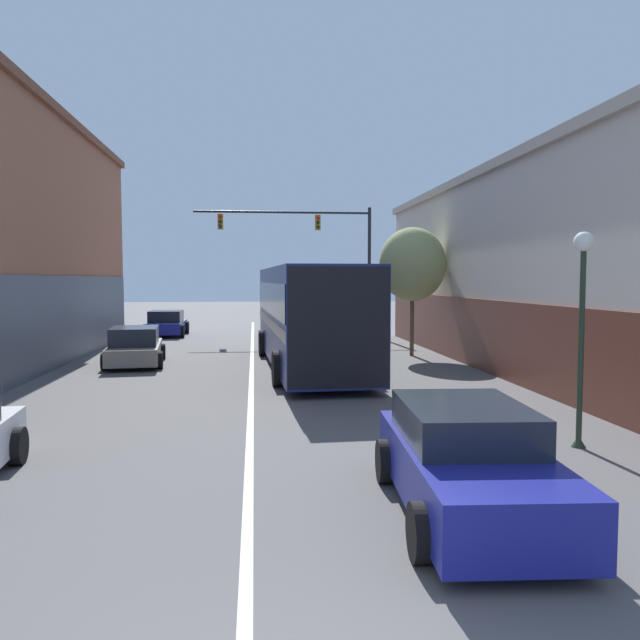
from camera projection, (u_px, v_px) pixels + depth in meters
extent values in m
cube|color=silver|center=(252.00, 372.00, 19.97)|extent=(0.14, 46.09, 0.01)
cube|color=#4C515B|center=(42.00, 325.00, 19.61)|extent=(0.24, 23.66, 3.09)
cube|color=beige|center=(611.00, 269.00, 20.24)|extent=(8.31, 25.96, 6.64)
cube|color=brown|center=(488.00, 336.00, 19.95)|extent=(0.24, 25.44, 2.32)
cube|color=gray|center=(614.00, 170.00, 20.04)|extent=(8.64, 26.22, 0.30)
cube|color=navy|center=(309.00, 315.00, 20.83)|extent=(3.10, 11.48, 3.13)
cube|color=black|center=(309.00, 298.00, 20.79)|extent=(3.15, 11.25, 1.00)
cube|color=beige|center=(309.00, 322.00, 20.84)|extent=(3.14, 11.37, 0.31)
cube|color=black|center=(339.00, 328.00, 15.24)|extent=(2.54, 0.18, 3.00)
cylinder|color=black|center=(263.00, 343.00, 24.19)|extent=(0.35, 1.01, 1.00)
cylinder|color=black|center=(330.00, 342.00, 24.59)|extent=(0.35, 1.01, 1.00)
cylinder|color=black|center=(278.00, 369.00, 17.24)|extent=(0.35, 1.01, 1.00)
cylinder|color=black|center=(371.00, 367.00, 17.63)|extent=(0.35, 1.01, 1.00)
cube|color=navy|center=(468.00, 473.00, 7.84)|extent=(1.91, 4.24, 0.72)
cube|color=black|center=(463.00, 422.00, 8.05)|extent=(1.65, 2.25, 0.47)
cylinder|color=black|center=(385.00, 461.00, 9.10)|extent=(0.26, 0.65, 0.64)
cylinder|color=black|center=(501.00, 460.00, 9.17)|extent=(0.26, 0.65, 0.64)
cylinder|color=black|center=(421.00, 532.00, 6.54)|extent=(0.26, 0.65, 0.64)
cylinder|color=black|center=(582.00, 530.00, 6.61)|extent=(0.26, 0.65, 0.64)
cube|color=navy|center=(167.00, 327.00, 32.78)|extent=(1.79, 3.92, 0.57)
cube|color=black|center=(166.00, 316.00, 32.55)|extent=(1.63, 2.05, 0.58)
cylinder|color=black|center=(153.00, 328.00, 33.89)|extent=(0.23, 0.68, 0.68)
cylinder|color=black|center=(187.00, 327.00, 34.09)|extent=(0.23, 0.68, 0.68)
cylinder|color=black|center=(145.00, 331.00, 31.49)|extent=(0.23, 0.68, 0.68)
cylinder|color=black|center=(182.00, 331.00, 31.69)|extent=(0.23, 0.68, 0.68)
cube|color=slate|center=(135.00, 352.00, 21.74)|extent=(2.10, 4.34, 0.56)
cube|color=black|center=(135.00, 336.00, 21.50)|extent=(1.76, 2.33, 0.61)
cylinder|color=black|center=(114.00, 352.00, 22.83)|extent=(0.28, 0.60, 0.58)
cylinder|color=black|center=(162.00, 351.00, 23.20)|extent=(0.28, 0.60, 0.58)
cylinder|color=black|center=(105.00, 362.00, 20.31)|extent=(0.28, 0.60, 0.58)
cylinder|color=black|center=(159.00, 360.00, 20.67)|extent=(0.28, 0.60, 0.58)
cylinder|color=black|center=(17.00, 446.00, 9.98)|extent=(0.27, 0.62, 0.61)
cylinder|color=black|center=(369.00, 271.00, 33.35)|extent=(0.18, 0.18, 6.78)
cylinder|color=black|center=(283.00, 212.00, 32.66)|extent=(9.25, 0.12, 0.12)
cube|color=#9E8419|center=(318.00, 223.00, 32.89)|extent=(0.28, 0.24, 0.80)
sphere|color=red|center=(318.00, 218.00, 32.72)|extent=(0.18, 0.18, 0.18)
sphere|color=black|center=(318.00, 222.00, 32.74)|extent=(0.18, 0.18, 0.18)
sphere|color=black|center=(318.00, 227.00, 32.76)|extent=(0.18, 0.18, 0.18)
cube|color=#9E8419|center=(220.00, 222.00, 32.36)|extent=(0.28, 0.24, 0.80)
sphere|color=red|center=(220.00, 217.00, 32.19)|extent=(0.18, 0.18, 0.18)
sphere|color=black|center=(220.00, 221.00, 32.21)|extent=(0.18, 0.18, 0.18)
sphere|color=black|center=(220.00, 226.00, 32.22)|extent=(0.18, 0.18, 0.18)
cone|color=#233323|center=(578.00, 441.00, 11.04)|extent=(0.26, 0.26, 0.20)
cylinder|color=#233323|center=(581.00, 349.00, 10.93)|extent=(0.10, 0.10, 3.50)
sphere|color=white|center=(584.00, 242.00, 10.81)|extent=(0.35, 0.35, 0.35)
cylinder|color=brown|center=(412.00, 324.00, 24.20)|extent=(0.16, 0.16, 2.45)
ellipsoid|color=#99A366|center=(412.00, 264.00, 24.05)|extent=(2.59, 2.33, 2.85)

